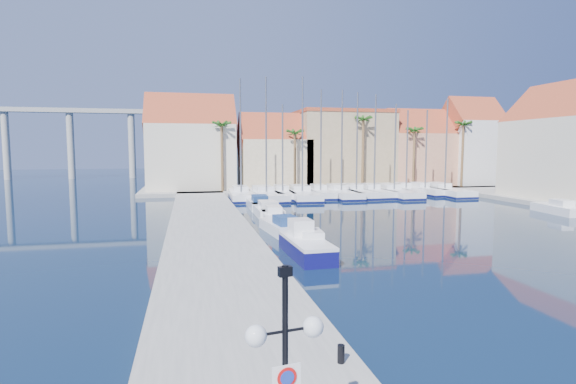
# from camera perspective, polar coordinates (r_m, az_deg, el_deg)

# --- Properties ---
(ground) EXTENTS (260.00, 260.00, 0.00)m
(ground) POSITION_cam_1_polar(r_m,az_deg,el_deg) (22.14, 16.55, -10.93)
(ground) COLOR black
(ground) RESTS_ON ground
(quay_west) EXTENTS (6.00, 77.00, 0.50)m
(quay_west) POSITION_cam_1_polar(r_m,az_deg,el_deg) (32.58, -9.81, -5.06)
(quay_west) COLOR gray
(quay_west) RESTS_ON ground
(shore_north) EXTENTS (54.00, 16.00, 0.50)m
(shore_north) POSITION_cam_1_polar(r_m,az_deg,el_deg) (69.84, 4.52, 0.62)
(shore_north) COLOR gray
(shore_north) RESTS_ON ground
(lamp_post) EXTENTS (1.30, 0.50, 3.87)m
(lamp_post) POSITION_cam_1_polar(r_m,az_deg,el_deg) (7.52, -0.35, -19.14)
(lamp_post) COLOR black
(lamp_post) RESTS_ON quay_west
(bollard) EXTENTS (0.20, 0.20, 0.49)m
(bollard) POSITION_cam_1_polar(r_m,az_deg,el_deg) (12.76, 6.75, -19.74)
(bollard) COLOR black
(bollard) RESTS_ON quay_west
(fishing_boat) EXTENTS (2.08, 5.75, 1.99)m
(fishing_boat) POSITION_cam_1_polar(r_m,az_deg,el_deg) (26.14, 2.21, -6.68)
(fishing_boat) COLOR #0F0E53
(fishing_boat) RESTS_ON ground
(motorboat_west_0) EXTENTS (2.28, 5.67, 1.40)m
(motorboat_west_0) POSITION_cam_1_polar(r_m,az_deg,el_deg) (27.16, 2.78, -6.55)
(motorboat_west_0) COLOR white
(motorboat_west_0) RESTS_ON ground
(motorboat_west_1) EXTENTS (2.60, 6.38, 1.40)m
(motorboat_west_1) POSITION_cam_1_polar(r_m,az_deg,el_deg) (32.68, -0.57, -4.49)
(motorboat_west_1) COLOR white
(motorboat_west_1) RESTS_ON ground
(motorboat_west_2) EXTENTS (2.16, 5.58, 1.40)m
(motorboat_west_2) POSITION_cam_1_polar(r_m,az_deg,el_deg) (38.25, -1.89, -3.02)
(motorboat_west_2) COLOR white
(motorboat_west_2) RESTS_ON ground
(motorboat_west_3) EXTENTS (2.38, 7.02, 1.40)m
(motorboat_west_3) POSITION_cam_1_polar(r_m,az_deg,el_deg) (41.97, -2.66, -2.27)
(motorboat_west_3) COLOR white
(motorboat_west_3) RESTS_ON ground
(motorboat_west_4) EXTENTS (2.35, 6.76, 1.40)m
(motorboat_west_4) POSITION_cam_1_polar(r_m,az_deg,el_deg) (47.12, -3.70, -1.42)
(motorboat_west_4) COLOR white
(motorboat_west_4) RESTS_ON ground
(motorboat_east_1) EXTENTS (2.44, 5.76, 1.40)m
(motorboat_east_1) POSITION_cam_1_polar(r_m,az_deg,el_deg) (50.07, 31.07, -1.79)
(motorboat_east_1) COLOR white
(motorboat_east_1) RESTS_ON ground
(sailboat_0) EXTENTS (3.04, 10.12, 14.47)m
(sailboat_0) POSITION_cam_1_polar(r_m,az_deg,el_deg) (55.19, -6.01, -0.32)
(sailboat_0) COLOR white
(sailboat_0) RESTS_ON ground
(sailboat_1) EXTENTS (3.98, 11.78, 14.70)m
(sailboat_1) POSITION_cam_1_polar(r_m,az_deg,el_deg) (55.12, -2.93, -0.33)
(sailboat_1) COLOR white
(sailboat_1) RESTS_ON ground
(sailboat_2) EXTENTS (2.76, 8.92, 11.58)m
(sailboat_2) POSITION_cam_1_polar(r_m,az_deg,el_deg) (56.27, -0.77, -0.20)
(sailboat_2) COLOR white
(sailboat_2) RESTS_ON ground
(sailboat_3) EXTENTS (4.04, 12.17, 14.81)m
(sailboat_3) POSITION_cam_1_polar(r_m,az_deg,el_deg) (55.85, 1.70, -0.25)
(sailboat_3) COLOR white
(sailboat_3) RESTS_ON ground
(sailboat_4) EXTENTS (2.93, 9.10, 13.52)m
(sailboat_4) POSITION_cam_1_polar(r_m,az_deg,el_deg) (57.38, 4.04, -0.07)
(sailboat_4) COLOR white
(sailboat_4) RESTS_ON ground
(sailboat_5) EXTENTS (3.23, 11.25, 13.48)m
(sailboat_5) POSITION_cam_1_polar(r_m,az_deg,el_deg) (57.84, 6.59, -0.09)
(sailboat_5) COLOR white
(sailboat_5) RESTS_ON ground
(sailboat_6) EXTENTS (2.90, 10.67, 13.26)m
(sailboat_6) POSITION_cam_1_polar(r_m,az_deg,el_deg) (58.78, 8.46, -0.02)
(sailboat_6) COLOR white
(sailboat_6) RESTS_ON ground
(sailboat_7) EXTENTS (3.07, 10.12, 13.04)m
(sailboat_7) POSITION_cam_1_polar(r_m,az_deg,el_deg) (59.53, 10.65, 0.02)
(sailboat_7) COLOR white
(sailboat_7) RESTS_ON ground
(sailboat_8) EXTENTS (3.36, 11.74, 11.84)m
(sailboat_8) POSITION_cam_1_polar(r_m,az_deg,el_deg) (60.01, 13.03, -0.01)
(sailboat_8) COLOR white
(sailboat_8) RESTS_ON ground
(sailboat_9) EXTENTS (2.94, 8.65, 11.25)m
(sailboat_9) POSITION_cam_1_polar(r_m,az_deg,el_deg) (62.48, 14.59, 0.20)
(sailboat_9) COLOR white
(sailboat_9) RESTS_ON ground
(sailboat_10) EXTENTS (3.00, 8.92, 11.31)m
(sailboat_10) POSITION_cam_1_polar(r_m,az_deg,el_deg) (63.58, 16.75, 0.22)
(sailboat_10) COLOR white
(sailboat_10) RESTS_ON ground
(sailboat_11) EXTENTS (3.29, 11.59, 12.68)m
(sailboat_11) POSITION_cam_1_polar(r_m,az_deg,el_deg) (63.58, 18.98, 0.14)
(sailboat_11) COLOR white
(sailboat_11) RESTS_ON ground
(building_0) EXTENTS (12.30, 9.00, 13.50)m
(building_0) POSITION_cam_1_polar(r_m,az_deg,el_deg) (65.51, -12.22, 5.68)
(building_0) COLOR beige
(building_0) RESTS_ON shore_north
(building_1) EXTENTS (10.30, 8.00, 11.00)m
(building_1) POSITION_cam_1_polar(r_m,az_deg,el_deg) (66.69, -1.80, 4.74)
(building_1) COLOR tan
(building_1) RESTS_ON shore_north
(building_2) EXTENTS (14.20, 10.20, 11.50)m
(building_2) POSITION_cam_1_polar(r_m,az_deg,el_deg) (70.53, 6.90, 5.53)
(building_2) COLOR #9F8962
(building_2) RESTS_ON shore_north
(building_3) EXTENTS (10.30, 8.00, 12.00)m
(building_3) POSITION_cam_1_polar(r_m,az_deg,el_deg) (74.49, 15.93, 5.05)
(building_3) COLOR tan
(building_3) RESTS_ON shore_north
(building_4) EXTENTS (8.30, 8.00, 14.00)m
(building_4) POSITION_cam_1_polar(r_m,az_deg,el_deg) (78.35, 22.13, 5.68)
(building_4) COLOR silver
(building_4) RESTS_ON shore_north
(building_6) EXTENTS (9.00, 14.30, 13.50)m
(building_6) POSITION_cam_1_polar(r_m,az_deg,el_deg) (60.09, 32.54, 4.97)
(building_6) COLOR beige
(building_6) RESTS_ON shore_east
(palm_0) EXTENTS (2.60, 2.60, 10.15)m
(palm_0) POSITION_cam_1_polar(r_m,az_deg,el_deg) (60.74, -8.42, 8.18)
(palm_0) COLOR brown
(palm_0) RESTS_ON shore_north
(palm_1) EXTENTS (2.60, 2.60, 9.15)m
(palm_1) POSITION_cam_1_polar(r_m,az_deg,el_deg) (62.24, 0.89, 7.30)
(palm_1) COLOR brown
(palm_1) RESTS_ON shore_north
(palm_2) EXTENTS (2.60, 2.60, 11.15)m
(palm_2) POSITION_cam_1_polar(r_m,az_deg,el_deg) (65.38, 9.55, 8.79)
(palm_2) COLOR brown
(palm_2) RESTS_ON shore_north
(palm_3) EXTENTS (2.60, 2.60, 9.65)m
(palm_3) POSITION_cam_1_polar(r_m,az_deg,el_deg) (68.71, 15.77, 7.32)
(palm_3) COLOR brown
(palm_3) RESTS_ON shore_north
(palm_4) EXTENTS (2.60, 2.60, 10.65)m
(palm_4) POSITION_cam_1_polar(r_m,az_deg,el_deg) (72.87, 21.39, 7.78)
(palm_4) COLOR brown
(palm_4) RESTS_ON shore_north
(viaduct) EXTENTS (48.00, 2.20, 14.45)m
(viaduct) POSITION_cam_1_polar(r_m,az_deg,el_deg) (104.58, -28.67, 7.06)
(viaduct) COLOR #9E9E99
(viaduct) RESTS_ON ground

